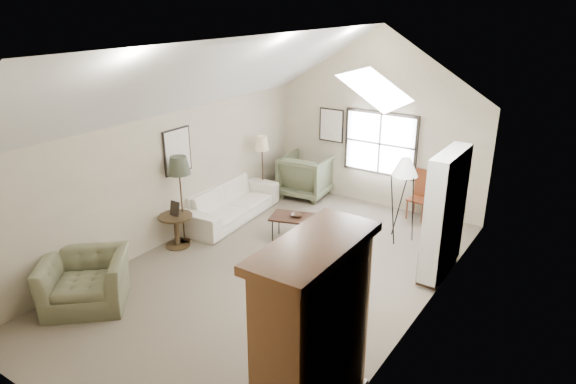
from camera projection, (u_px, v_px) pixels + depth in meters
The scene contains 18 objects.
room_shell at pixel (273, 88), 7.75m from camera, with size 5.01×8.01×4.00m.
window at pixel (380, 144), 11.41m from camera, with size 1.72×0.08×1.42m, color black.
skylight at pixel (378, 87), 7.77m from camera, with size 0.80×1.20×0.52m, color white, non-canonical shape.
wall_art at pixel (254, 138), 10.76m from camera, with size 1.97×3.71×0.88m.
armoire at pixel (313, 335), 5.50m from camera, with size 0.60×1.50×2.20m, color brown.
tv_alcove at pixel (445, 212), 8.52m from camera, with size 0.32×1.30×2.10m, color white.
media_console at pixel (439, 257), 8.83m from camera, with size 0.34×1.18×0.60m, color #382316.
tv_panel at pixel (442, 225), 8.61m from camera, with size 0.05×0.90×0.55m, color black.
sofa at pixel (230, 202), 11.02m from camera, with size 2.56×1.00×0.75m, color white.
armchair_near at pixel (85, 281), 7.90m from camera, with size 1.24×1.08×0.80m, color #5A5B40.
armchair_far at pixel (306, 176), 12.26m from camera, with size 1.08×1.11×1.01m, color #565F43.
coffee_table at pixel (297, 229), 10.01m from camera, with size 1.02×0.57×0.52m, color #331E14.
bowl at pixel (297, 215), 9.91m from camera, with size 0.24×0.24×0.06m, color #321C14.
side_table at pixel (177, 231), 9.79m from camera, with size 0.64×0.64×0.64m, color #362716.
side_chair at pixel (419, 195), 10.97m from camera, with size 0.41×0.41×1.06m, color brown.
tripod_lamp at pixel (402, 199), 9.85m from camera, with size 0.50×0.50×1.72m, color silver, non-canonical shape.
dark_lamp at pixel (181, 200), 9.75m from camera, with size 0.43×0.43×1.78m, color #2B2F21, non-canonical shape.
tan_lamp at pixel (262, 169), 11.80m from camera, with size 0.32×0.32×1.60m, color tan, non-canonical shape.
Camera 1 is at (4.50, -6.38, 4.49)m, focal length 32.00 mm.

